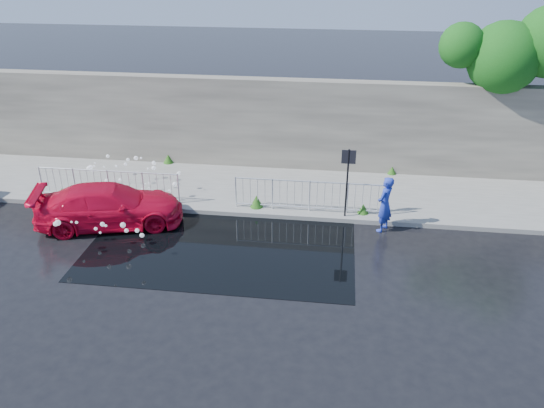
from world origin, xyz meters
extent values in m
plane|color=black|center=(0.00, 0.00, 0.00)|extent=(90.00, 90.00, 0.00)
cube|color=slate|center=(0.00, 5.00, 0.07)|extent=(30.00, 4.00, 0.15)
cube|color=slate|center=(0.00, 3.00, 0.08)|extent=(30.00, 0.25, 0.16)
cube|color=#544E47|center=(0.00, 7.20, 1.90)|extent=(30.00, 0.60, 3.50)
cube|color=black|center=(0.50, 1.00, 0.01)|extent=(8.00, 5.00, 0.01)
cylinder|color=black|center=(4.20, 3.10, 1.25)|extent=(0.06, 0.06, 2.50)
cube|color=black|center=(4.20, 3.10, 2.25)|extent=(0.45, 0.04, 0.45)
cylinder|color=#332114|center=(10.00, 8.20, 2.50)|extent=(0.36, 0.36, 5.00)
sphere|color=#104210|center=(9.50, 7.40, 4.60)|extent=(2.58, 2.58, 2.58)
sphere|color=#104210|center=(8.00, 7.40, 5.00)|extent=(1.61, 1.61, 1.61)
cylinder|color=silver|center=(-6.50, 3.35, 0.70)|extent=(0.05, 0.05, 1.10)
cylinder|color=silver|center=(-1.50, 3.35, 0.70)|extent=(0.05, 0.05, 1.10)
cylinder|color=silver|center=(-4.00, 3.35, 1.22)|extent=(5.00, 0.04, 0.04)
cylinder|color=silver|center=(-4.00, 3.35, 0.27)|extent=(5.00, 0.04, 0.04)
cylinder|color=silver|center=(0.50, 3.35, 0.70)|extent=(0.05, 0.05, 1.10)
cylinder|color=silver|center=(5.50, 3.35, 0.70)|extent=(0.05, 0.05, 1.10)
cylinder|color=silver|center=(3.00, 3.35, 1.22)|extent=(5.00, 0.04, 0.04)
cylinder|color=silver|center=(3.00, 3.35, 0.27)|extent=(5.00, 0.04, 0.04)
cone|color=#154412|center=(-5.80, 3.40, 0.30)|extent=(0.40, 0.40, 0.30)
cone|color=#154412|center=(-2.00, 3.40, 0.30)|extent=(0.36, 0.36, 0.29)
cone|color=#154412|center=(1.20, 3.40, 0.37)|extent=(0.44, 0.44, 0.43)
cone|color=#154412|center=(4.80, 3.40, 0.32)|extent=(0.38, 0.38, 0.34)
cone|color=#154412|center=(-3.00, 6.90, 0.33)|extent=(0.42, 0.42, 0.35)
cone|color=#154412|center=(6.00, 6.90, 0.30)|extent=(0.34, 0.34, 0.30)
sphere|color=white|center=(-4.01, 2.69, 0.18)|extent=(0.11, 0.11, 0.11)
sphere|color=white|center=(-1.75, 3.73, 0.68)|extent=(0.16, 0.16, 0.16)
sphere|color=white|center=(-2.72, 3.84, 0.61)|extent=(0.08, 0.08, 0.08)
sphere|color=white|center=(-3.82, 3.05, 0.37)|extent=(0.15, 0.15, 0.15)
sphere|color=white|center=(-3.15, 3.18, 0.45)|extent=(0.14, 0.14, 0.14)
sphere|color=white|center=(-4.80, 5.25, 0.99)|extent=(0.14, 0.14, 0.14)
sphere|color=white|center=(-5.08, 4.34, 0.89)|extent=(0.17, 0.17, 0.17)
sphere|color=white|center=(-4.07, 2.87, 0.29)|extent=(0.12, 0.12, 0.12)
sphere|color=white|center=(-5.10, 4.22, 0.90)|extent=(0.18, 0.18, 0.18)
sphere|color=white|center=(-1.79, 4.37, 0.81)|extent=(0.14, 0.14, 0.14)
sphere|color=white|center=(-4.60, 4.39, 0.92)|extent=(0.07, 0.07, 0.07)
sphere|color=white|center=(-2.87, 4.26, 0.99)|extent=(0.08, 0.08, 0.08)
sphere|color=white|center=(-2.77, 3.10, 0.43)|extent=(0.18, 0.18, 0.18)
sphere|color=white|center=(-2.79, 4.60, 0.88)|extent=(0.16, 0.16, 0.16)
sphere|color=white|center=(-2.84, 3.45, 0.51)|extent=(0.15, 0.15, 0.15)
sphere|color=white|center=(-3.21, 4.06, 0.90)|extent=(0.07, 0.07, 0.07)
sphere|color=white|center=(-2.81, 2.65, 0.27)|extent=(0.08, 0.08, 0.08)
sphere|color=white|center=(-2.53, 3.21, 0.48)|extent=(0.12, 0.12, 0.12)
sphere|color=white|center=(-4.04, 3.44, 0.58)|extent=(0.07, 0.07, 0.07)
sphere|color=white|center=(-2.77, 3.58, 0.68)|extent=(0.07, 0.07, 0.07)
sphere|color=white|center=(-4.40, 3.51, 0.65)|extent=(0.17, 0.17, 0.17)
sphere|color=white|center=(-4.95, 4.36, 0.94)|extent=(0.06, 0.06, 0.06)
sphere|color=white|center=(-5.08, 2.89, 0.26)|extent=(0.16, 0.16, 0.16)
sphere|color=white|center=(-1.70, 4.22, 0.94)|extent=(0.07, 0.07, 0.07)
sphere|color=white|center=(-2.90, 4.96, 0.92)|extent=(0.16, 0.16, 0.16)
sphere|color=white|center=(-3.82, 3.89, 0.66)|extent=(0.11, 0.11, 0.11)
sphere|color=white|center=(-3.60, 5.04, 1.05)|extent=(0.16, 0.16, 0.16)
sphere|color=white|center=(-2.62, 3.52, 0.56)|extent=(0.10, 0.10, 0.10)
sphere|color=white|center=(-5.10, 4.74, 0.89)|extent=(0.07, 0.07, 0.07)
sphere|color=white|center=(-2.17, 3.17, 0.46)|extent=(0.06, 0.06, 0.06)
sphere|color=white|center=(-4.30, 3.81, 0.64)|extent=(0.13, 0.13, 0.13)
sphere|color=white|center=(-4.94, 4.19, 0.82)|extent=(0.09, 0.09, 0.09)
sphere|color=white|center=(-3.92, 3.26, 0.44)|extent=(0.08, 0.08, 0.08)
sphere|color=white|center=(-1.87, 3.45, 0.54)|extent=(0.11, 0.11, 0.11)
sphere|color=white|center=(-4.44, 2.85, 0.30)|extent=(0.17, 0.17, 0.17)
sphere|color=white|center=(-2.40, 3.12, 0.41)|extent=(0.13, 0.13, 0.13)
sphere|color=white|center=(-3.82, 4.53, 1.00)|extent=(0.13, 0.13, 0.13)
sphere|color=white|center=(-5.15, 4.48, 0.84)|extent=(0.09, 0.09, 0.09)
sphere|color=white|center=(-4.17, 4.50, 0.92)|extent=(0.09, 0.09, 0.09)
sphere|color=white|center=(-3.40, 5.03, 1.07)|extent=(0.08, 0.08, 0.08)
sphere|color=white|center=(-2.98, 3.22, 0.45)|extent=(0.17, 0.17, 0.17)
sphere|color=white|center=(-3.86, 4.89, 1.03)|extent=(0.12, 0.12, 0.12)
sphere|color=white|center=(-4.08, 0.69, 0.65)|extent=(0.07, 0.07, 0.07)
sphere|color=white|center=(-2.59, -0.09, 1.05)|extent=(0.08, 0.08, 0.08)
sphere|color=white|center=(-1.71, -0.02, 0.92)|extent=(0.13, 0.13, 0.13)
sphere|color=white|center=(-4.02, -0.25, 1.09)|extent=(0.14, 0.14, 0.14)
sphere|color=white|center=(-3.36, 0.72, 0.45)|extent=(0.11, 0.11, 0.11)
sphere|color=white|center=(-2.43, 0.84, 0.38)|extent=(0.13, 0.13, 0.13)
sphere|color=white|center=(-2.98, 0.47, 0.76)|extent=(0.14, 0.14, 0.14)
sphere|color=white|center=(-4.09, -0.03, 1.01)|extent=(0.17, 0.17, 0.17)
sphere|color=white|center=(-4.67, 0.86, 0.45)|extent=(0.14, 0.14, 0.14)
sphere|color=white|center=(-3.85, 0.58, 0.71)|extent=(0.09, 0.09, 0.09)
sphere|color=white|center=(-2.65, -0.38, 0.98)|extent=(0.07, 0.07, 0.07)
sphere|color=white|center=(-2.38, 0.54, 0.74)|extent=(0.17, 0.17, 0.17)
sphere|color=white|center=(-1.99, 0.93, 0.20)|extent=(0.15, 0.15, 0.15)
sphere|color=white|center=(-4.73, 0.89, 0.42)|extent=(0.14, 0.14, 0.14)
imported|color=red|center=(-3.36, 1.85, 0.67)|extent=(4.95, 3.03, 1.34)
imported|color=#2337B3|center=(5.40, 2.59, 0.92)|extent=(0.71, 0.80, 1.84)
camera|label=1|loc=(3.80, -12.58, 8.36)|focal=35.00mm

